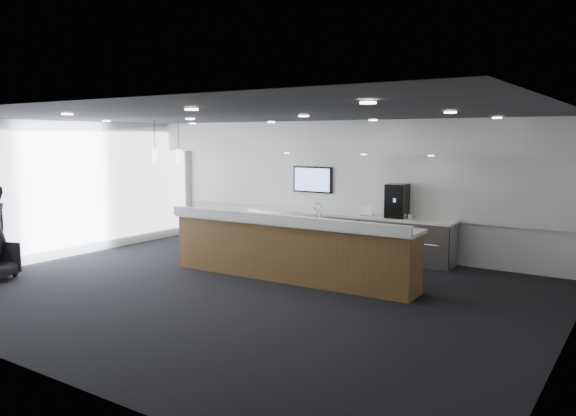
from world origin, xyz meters
The scene contains 21 objects.
ground centered at (0.00, 0.00, 0.00)m, with size 10.00×10.00×0.00m, color black.
ceiling centered at (0.00, 0.00, 3.00)m, with size 10.00×8.00×0.02m, color black.
back_wall centered at (0.00, 4.00, 1.50)m, with size 10.00×0.02×3.00m, color silver.
left_wall centered at (-5.00, 0.00, 1.50)m, with size 0.02×8.00×3.00m, color silver.
right_wall centered at (5.00, 0.00, 1.50)m, with size 0.02×8.00×3.00m, color silver.
soffit_bulkhead centered at (0.00, 3.55, 2.65)m, with size 10.00×0.90×0.70m, color white.
alcove_panel centered at (0.00, 3.97, 1.60)m, with size 9.80×0.06×1.40m, color white.
window_blinds_wall centered at (-4.96, 0.00, 1.50)m, with size 0.04×7.36×2.55m, color #D0E3FA.
back_credenza centered at (0.00, 3.64, 0.48)m, with size 5.06×0.66×0.95m.
wall_tv centered at (-1.00, 3.91, 1.65)m, with size 1.05×0.08×0.62m.
pendant_left centered at (-2.40, 0.80, 2.25)m, with size 0.12×0.12×0.30m, color #FFE7C6.
pendant_right centered at (-3.10, 0.80, 2.25)m, with size 0.12×0.12×0.30m, color #FFE7C6.
ceiling_can_lights centered at (0.00, 0.00, 2.97)m, with size 7.00×5.00×0.02m, color white, non-canonical shape.
service_counter centered at (0.21, 1.10, 0.58)m, with size 5.00×0.99×1.49m.
coffee_machine centered at (1.26, 3.64, 1.31)m, with size 0.43×0.55×0.72m.
info_sign_left centered at (0.50, 3.57, 1.05)m, with size 0.15×0.02×0.21m, color white.
info_sign_right centered at (0.66, 3.52, 1.06)m, with size 0.17×0.02×0.23m, color white.
cup_0 centered at (1.59, 3.58, 1.00)m, with size 0.11×0.11×0.10m, color white.
cup_1 centered at (1.45, 3.58, 1.00)m, with size 0.11×0.11×0.10m, color white.
cup_2 centered at (1.31, 3.58, 1.00)m, with size 0.11×0.11×0.10m, color white.
cup_3 centered at (1.17, 3.58, 1.00)m, with size 0.11×0.11×0.10m, color white.
Camera 1 is at (5.89, -7.46, 2.64)m, focal length 35.00 mm.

